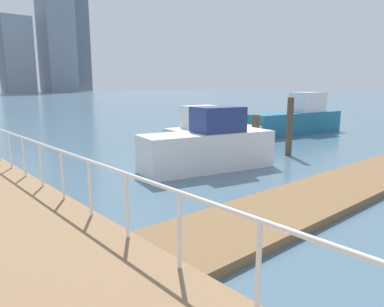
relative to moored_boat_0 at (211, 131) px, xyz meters
The scene contains 10 objects.
ground_plane 6.07m from the moored_boat_0, behind, with size 300.00×300.00×0.00m, color slate.
floating_dock 8.43m from the moored_boat_0, 110.18° to the right, with size 13.20×2.00×0.18m, color olive.
boardwalk_railing 14.14m from the moored_boat_0, 130.37° to the right, with size 0.06×24.84×1.08m.
dock_piling_1 4.15m from the moored_boat_0, 84.49° to the right, with size 0.25×0.25×2.33m, color brown.
dock_piling_3 2.29m from the moored_boat_0, 73.97° to the right, with size 0.33×0.33×1.52m, color brown.
moored_boat_0 is the anchor object (origin of this frame).
moored_boat_3 6.51m from the moored_boat_0, ahead, with size 6.75×2.23×2.39m.
moored_boat_4 5.25m from the moored_boat_0, 134.90° to the right, with size 4.80×2.39×2.10m.
skyline_tower_5 154.54m from the moored_boat_0, 77.21° to the left, with size 11.69×9.78×30.32m, color #8C939E.
skyline_tower_7 176.23m from the moored_boat_0, 67.62° to the left, with size 7.73×8.45×67.80m, color slate.
Camera 1 is at (-5.93, 7.08, 2.80)m, focal length 33.48 mm.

